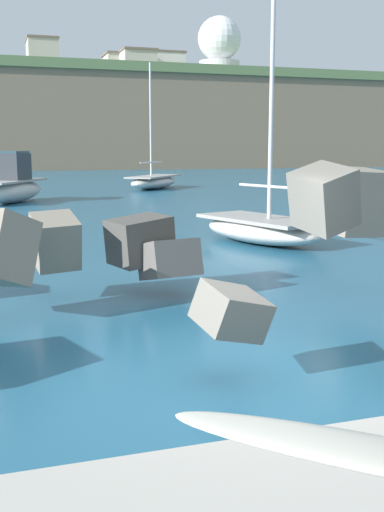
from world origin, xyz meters
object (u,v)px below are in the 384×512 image
boat_mid_left (14,186)px  station_building_central (162,67)px  boat_mid_centre (154,181)px  boat_near_left (261,227)px  station_building_annex (125,67)px  radar_dome (219,46)px  station_building_east (42,59)px  station_building_west (136,65)px

boat_mid_left → station_building_central: bearing=69.0°
boat_mid_centre → station_building_central: (17.20, 60.76, 15.33)m
boat_near_left → station_building_annex: station_building_annex is taller
radar_dome → station_building_central: 12.06m
station_building_east → station_building_annex: size_ratio=1.01×
station_building_west → station_building_east: size_ratio=1.26×
station_building_central → station_building_annex: station_building_central is taller
radar_dome → station_building_east: (-25.02, 12.81, -1.37)m
boat_near_left → station_building_central: (20.37, 85.20, 15.38)m
radar_dome → station_building_west: size_ratio=1.05×
station_building_west → station_building_central: station_building_central is taller
station_building_west → boat_near_left: bearing=-100.5°
boat_near_left → radar_dome: 81.58m
boat_mid_centre → radar_dome: (23.45, 50.66, 17.45)m
radar_dome → station_building_annex: (-12.51, 9.65, -2.48)m
radar_dome → station_building_east: 28.14m
boat_near_left → radar_dome: bearing=70.5°
boat_near_left → boat_mid_centre: (3.17, 24.45, 0.06)m
boat_mid_left → station_building_east: 73.87m
boat_mid_centre → station_building_annex: station_building_annex is taller
station_building_west → station_building_central: 6.34m
boat_near_left → boat_mid_centre: boat_mid_centre is taller
boat_mid_left → station_building_annex: size_ratio=0.87×
boat_near_left → boat_mid_left: boat_near_left is taller
station_building_central → station_building_annex: size_ratio=1.09×
radar_dome → station_building_west: (-11.43, 6.47, -2.46)m
station_building_central → boat_mid_left: bearing=-111.0°
boat_near_left → station_building_annex: bearing=80.6°
station_building_annex → station_building_central: bearing=4.1°
station_building_west → boat_mid_left: bearing=-108.1°
boat_near_left → station_building_east: size_ratio=1.11×
radar_dome → boat_mid_left: bearing=-119.1°
station_building_central → boat_near_left: bearing=-103.4°
boat_near_left → boat_mid_centre: 24.65m
boat_mid_left → boat_near_left: bearing=-69.1°
radar_dome → station_building_annex: radar_dome is taller
boat_mid_left → boat_mid_centre: (9.33, 8.28, -0.30)m
boat_near_left → station_building_central: station_building_central is taller
boat_mid_centre → station_building_central: size_ratio=1.13×
boat_near_left → station_building_annex: 87.23m
boat_mid_left → boat_mid_centre: bearing=41.6°
station_building_west → station_building_annex: 3.36m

